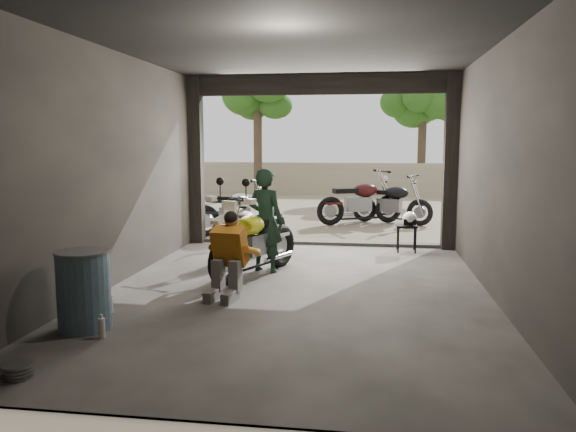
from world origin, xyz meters
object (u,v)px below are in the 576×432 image
(outside_bike_b, at_px, (360,197))
(stool, at_px, (407,229))
(left_bike, at_px, (248,227))
(helmet, at_px, (410,218))
(outside_bike_a, at_px, (237,208))
(sign_post, at_px, (509,159))
(rider, at_px, (266,221))
(main_bike, at_px, (255,235))
(mechanic, at_px, (227,258))
(outside_bike_c, at_px, (391,199))
(oil_drum, at_px, (84,291))

(outside_bike_b, relative_size, stool, 3.82)
(left_bike, xyz_separation_m, stool, (2.68, 1.04, -0.13))
(helmet, bearing_deg, outside_bike_a, 147.08)
(left_bike, bearing_deg, sign_post, 37.45)
(outside_bike_b, bearing_deg, rider, 140.66)
(outside_bike_a, bearing_deg, left_bike, -147.82)
(outside_bike_a, relative_size, helmet, 6.97)
(sign_post, bearing_deg, main_bike, -138.47)
(mechanic, bearing_deg, outside_bike_a, 109.73)
(outside_bike_b, bearing_deg, left_bike, 132.82)
(left_bike, relative_size, outside_bike_b, 0.86)
(main_bike, distance_m, outside_bike_a, 3.29)
(main_bike, height_order, rider, rider)
(outside_bike_a, bearing_deg, outside_bike_c, -36.94)
(left_bike, bearing_deg, outside_bike_c, 76.67)
(helmet, height_order, sign_post, sign_post)
(outside_bike_a, relative_size, stool, 3.68)
(outside_bike_a, distance_m, outside_bike_b, 3.44)
(left_bike, xyz_separation_m, sign_post, (4.56, 1.85, 1.10))
(left_bike, xyz_separation_m, rider, (0.46, -0.84, 0.23))
(left_bike, xyz_separation_m, outside_bike_a, (-0.67, 2.04, 0.06))
(rider, relative_size, sign_post, 0.65)
(outside_bike_b, xyz_separation_m, oil_drum, (-2.72, -8.17, -0.23))
(main_bike, bearing_deg, rider, 90.01)
(oil_drum, bearing_deg, outside_bike_a, 87.36)
(main_bike, distance_m, outside_bike_b, 5.73)
(mechanic, bearing_deg, outside_bike_c, 79.76)
(outside_bike_c, height_order, oil_drum, outside_bike_c)
(left_bike, relative_size, rider, 1.04)
(main_bike, relative_size, sign_post, 0.75)
(outside_bike_c, bearing_deg, sign_post, -122.24)
(main_bike, distance_m, mechanic, 1.26)
(main_bike, relative_size, left_bike, 1.11)
(outside_bike_b, distance_m, mechanic, 6.97)
(outside_bike_c, bearing_deg, outside_bike_a, 150.71)
(outside_bike_a, relative_size, sign_post, 0.75)
(outside_bike_c, bearing_deg, outside_bike_b, 125.23)
(rider, bearing_deg, left_bike, -40.54)
(outside_bike_c, height_order, rider, rider)
(outside_bike_b, height_order, sign_post, sign_post)
(outside_bike_b, relative_size, oil_drum, 2.27)
(rider, distance_m, oil_drum, 3.23)
(mechanic, xyz_separation_m, stool, (2.43, 3.39, -0.11))
(main_bike, xyz_separation_m, outside_bike_b, (1.44, 5.54, 0.03))
(left_bike, bearing_deg, main_bike, -56.82)
(outside_bike_b, xyz_separation_m, stool, (0.89, -3.41, -0.22))
(left_bike, distance_m, rider, 0.99)
(left_bike, relative_size, sign_post, 0.68)
(main_bike, xyz_separation_m, oil_drum, (-1.28, -2.63, -0.19))
(mechanic, bearing_deg, stool, 62.26)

